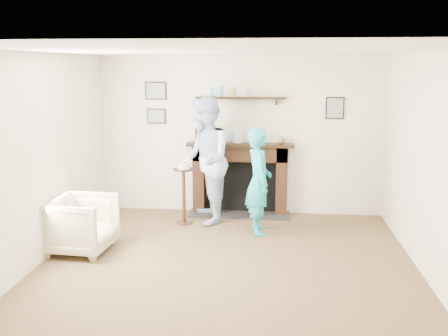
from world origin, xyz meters
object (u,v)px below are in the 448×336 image
at_px(woman, 258,232).
at_px(man, 205,222).
at_px(armchair, 82,251).
at_px(pedestal_table, 184,185).

bearing_deg(woman, man, 49.85).
distance_m(man, woman, 0.92).
relative_size(armchair, man, 0.42).
xyz_separation_m(man, pedestal_table, (-0.31, -0.10, 0.60)).
bearing_deg(man, pedestal_table, -85.89).
height_order(armchair, woman, woman).
distance_m(armchair, man, 1.97).
bearing_deg(armchair, pedestal_table, -36.53).
relative_size(man, woman, 1.27).
relative_size(armchair, woman, 0.53).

